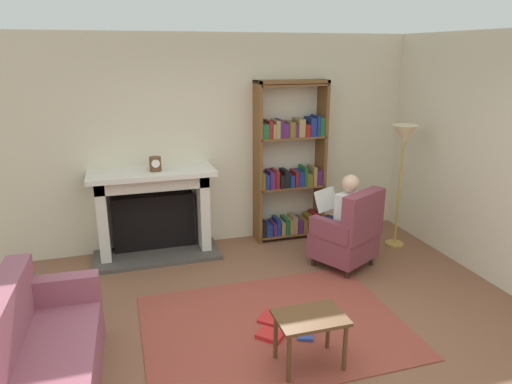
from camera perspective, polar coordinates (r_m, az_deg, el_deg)
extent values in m
plane|color=brown|center=(4.31, 3.54, -18.21)|extent=(14.00, 14.00, 0.00)
cube|color=beige|center=(6.08, -4.62, 6.18)|extent=(5.60, 0.10, 2.70)
cube|color=beige|center=(6.10, 23.51, 4.86)|extent=(0.10, 5.20, 2.70)
cube|color=brown|center=(4.54, 2.17, -16.08)|extent=(2.40, 1.80, 0.01)
cube|color=#4C4742|center=(6.01, -12.00, -7.56)|extent=(1.54, 0.64, 0.05)
cube|color=black|center=(6.07, -12.41, -3.50)|extent=(1.02, 0.20, 0.70)
cube|color=silver|center=(5.91, -18.26, -3.28)|extent=(0.12, 0.44, 1.05)
cube|color=silver|center=(5.99, -6.58, -2.26)|extent=(0.12, 0.44, 1.05)
cube|color=silver|center=(5.79, -12.66, 1.35)|extent=(1.34, 0.44, 0.16)
cube|color=silver|center=(5.70, -12.68, 2.26)|extent=(1.50, 0.56, 0.06)
cylinder|color=brown|center=(5.66, -12.26, 3.38)|extent=(0.14, 0.14, 0.17)
cylinder|color=white|center=(5.59, -12.21, 3.43)|extent=(0.10, 0.01, 0.10)
cube|color=brown|center=(6.06, 0.19, 3.43)|extent=(0.04, 0.32, 2.13)
cube|color=brown|center=(6.38, 7.97, 3.95)|extent=(0.04, 0.32, 2.13)
cube|color=brown|center=(6.05, 4.39, 13.37)|extent=(0.94, 0.32, 0.04)
cube|color=brown|center=(6.51, 3.99, -4.93)|extent=(0.90, 0.32, 0.02)
cube|color=black|center=(6.34, 0.74, -4.37)|extent=(0.06, 0.26, 0.21)
cube|color=navy|center=(6.37, 1.38, -4.50)|extent=(0.08, 0.26, 0.16)
cube|color=#4C1E59|center=(6.39, 2.03, -4.38)|extent=(0.05, 0.26, 0.17)
cube|color=navy|center=(6.39, 2.51, -4.11)|extent=(0.05, 0.26, 0.23)
cube|color=#997F4C|center=(6.42, 3.06, -4.25)|extent=(0.05, 0.26, 0.18)
cube|color=#1E592D|center=(6.44, 3.56, -4.03)|extent=(0.05, 0.26, 0.22)
cube|color=#997F4C|center=(6.46, 4.03, -4.05)|extent=(0.05, 0.26, 0.20)
cube|color=#997F4C|center=(6.47, 4.50, -3.84)|extent=(0.06, 0.26, 0.24)
cube|color=#4C1E59|center=(6.51, 5.13, -3.94)|extent=(0.08, 0.26, 0.19)
cube|color=brown|center=(6.53, 5.73, -3.93)|extent=(0.06, 0.26, 0.18)
cube|color=brown|center=(6.56, 6.40, -3.65)|extent=(0.08, 0.26, 0.23)
cube|color=maroon|center=(6.58, 7.05, -3.46)|extent=(0.06, 0.26, 0.26)
cube|color=brown|center=(6.29, 4.11, 0.74)|extent=(0.90, 0.32, 0.02)
cube|color=brown|center=(6.12, 0.65, 1.49)|extent=(0.04, 0.26, 0.22)
cube|color=navy|center=(6.14, 1.11, 1.42)|extent=(0.05, 0.26, 0.19)
cube|color=#4C1E59|center=(6.15, 1.73, 1.62)|extent=(0.07, 0.26, 0.23)
cube|color=maroon|center=(6.17, 2.34, 1.71)|extent=(0.05, 0.26, 0.24)
cube|color=black|center=(6.21, 2.93, 1.45)|extent=(0.06, 0.26, 0.17)
cube|color=black|center=(6.22, 3.52, 1.75)|extent=(0.06, 0.26, 0.22)
cube|color=navy|center=(6.25, 4.15, 1.51)|extent=(0.06, 0.26, 0.16)
cube|color=maroon|center=(6.27, 4.67, 1.74)|extent=(0.04, 0.26, 0.20)
cube|color=navy|center=(6.29, 5.22, 1.78)|extent=(0.08, 0.26, 0.20)
cube|color=#1E592D|center=(6.31, 5.78, 2.07)|extent=(0.04, 0.26, 0.26)
cube|color=brown|center=(6.35, 6.27, 1.70)|extent=(0.08, 0.26, 0.16)
cube|color=#997F4C|center=(6.36, 6.88, 2.10)|extent=(0.05, 0.26, 0.24)
cube|color=#4C1E59|center=(6.40, 7.43, 1.95)|extent=(0.08, 0.26, 0.20)
cube|color=brown|center=(6.14, 4.25, 6.75)|extent=(0.90, 0.32, 0.02)
cube|color=#1E592D|center=(5.98, 0.89, 7.55)|extent=(0.08, 0.26, 0.19)
cube|color=maroon|center=(6.00, 1.50, 7.74)|extent=(0.05, 0.26, 0.22)
cube|color=#997F4C|center=(6.02, 1.94, 7.58)|extent=(0.04, 0.26, 0.18)
cube|color=#997F4C|center=(6.03, 2.39, 7.79)|extent=(0.06, 0.26, 0.22)
cube|color=#4C1E59|center=(6.05, 2.83, 7.84)|extent=(0.04, 0.26, 0.23)
cube|color=#4C1E59|center=(6.07, 3.38, 7.65)|extent=(0.08, 0.26, 0.18)
cube|color=brown|center=(6.10, 4.13, 7.74)|extent=(0.08, 0.26, 0.20)
cube|color=#4C1E59|center=(6.13, 4.67, 7.63)|extent=(0.04, 0.26, 0.17)
cube|color=#997F4C|center=(6.15, 5.28, 7.93)|extent=(0.09, 0.26, 0.23)
cube|color=maroon|center=(6.18, 5.99, 7.64)|extent=(0.06, 0.26, 0.16)
cube|color=navy|center=(6.21, 6.67, 8.02)|extent=(0.08, 0.26, 0.24)
cube|color=navy|center=(6.23, 7.26, 8.14)|extent=(0.04, 0.26, 0.26)
cube|color=#1E592D|center=(6.26, 7.76, 8.08)|extent=(0.07, 0.26, 0.24)
cube|color=brown|center=(6.05, 4.39, 12.99)|extent=(0.90, 0.32, 0.02)
cylinder|color=#331E14|center=(6.06, 10.07, -6.87)|extent=(0.05, 0.05, 0.12)
cylinder|color=#331E14|center=(5.68, 7.06, -8.41)|extent=(0.05, 0.05, 0.12)
cylinder|color=#331E14|center=(5.83, 13.96, -8.13)|extent=(0.05, 0.05, 0.12)
cylinder|color=#331E14|center=(5.43, 11.10, -9.86)|extent=(0.05, 0.05, 0.12)
cube|color=brown|center=(5.66, 10.67, -6.36)|extent=(0.85, 0.83, 0.30)
cube|color=brown|center=(5.39, 13.01, -2.87)|extent=(0.64, 0.44, 0.55)
cube|color=brown|center=(5.78, 12.33, -3.20)|extent=(0.36, 0.53, 0.22)
cube|color=brown|center=(5.35, 9.17, -4.65)|extent=(0.36, 0.53, 0.22)
cube|color=silver|center=(5.49, 11.32, -2.66)|extent=(0.38, 0.33, 0.50)
sphere|color=#D8AD8C|center=(5.38, 11.55, 1.06)|extent=(0.20, 0.20, 0.20)
cube|color=#191E3F|center=(5.72, 10.00, -3.89)|extent=(0.29, 0.41, 0.12)
cube|color=#191E3F|center=(5.60, 9.05, -4.31)|extent=(0.29, 0.41, 0.12)
cylinder|color=#191E3F|center=(5.92, 8.36, -5.79)|extent=(0.10, 0.10, 0.42)
cylinder|color=#191E3F|center=(5.80, 7.41, -6.24)|extent=(0.10, 0.10, 0.42)
cube|color=white|center=(5.63, 8.60, -0.92)|extent=(0.37, 0.27, 0.25)
cube|color=#965263|center=(3.92, -24.30, -20.32)|extent=(0.77, 1.73, 0.40)
cube|color=#965263|center=(4.41, -23.28, -10.98)|extent=(0.71, 0.19, 0.24)
cube|color=brown|center=(3.86, 6.71, -15.06)|extent=(0.56, 0.39, 0.03)
cylinder|color=brown|center=(3.79, 4.05, -19.80)|extent=(0.04, 0.04, 0.43)
cylinder|color=brown|center=(3.96, 10.85, -18.32)|extent=(0.04, 0.04, 0.43)
cylinder|color=brown|center=(4.03, 2.42, -17.32)|extent=(0.04, 0.04, 0.43)
cylinder|color=brown|center=(4.19, 8.84, -16.07)|extent=(0.04, 0.04, 0.43)
cube|color=red|center=(4.62, 1.80, -15.13)|extent=(0.30, 0.30, 0.03)
cube|color=#334CA5|center=(4.41, 6.03, -17.00)|extent=(0.19, 0.22, 0.03)
cube|color=red|center=(4.37, 1.76, -17.15)|extent=(0.28, 0.28, 0.04)
cylinder|color=#B7933F|center=(6.50, 16.61, -6.10)|extent=(0.24, 0.24, 0.03)
cylinder|color=#B7933F|center=(6.27, 17.14, -0.23)|extent=(0.03, 0.03, 1.36)
cone|color=beige|center=(6.09, 17.78, 6.80)|extent=(0.32, 0.32, 0.22)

